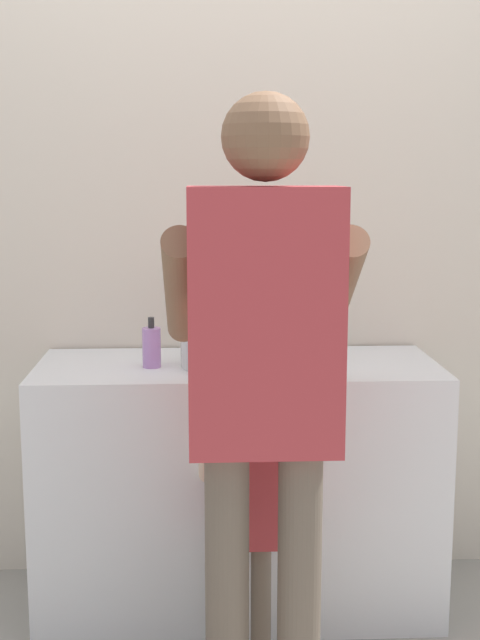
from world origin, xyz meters
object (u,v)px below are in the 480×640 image
soap_bottle (152,347)px  adult_parent (264,359)px  child_toddler (244,504)px  toothbrush_cup (327,343)px

soap_bottle → adult_parent: bearing=-61.7°
soap_bottle → child_toddler: 0.61m
toothbrush_cup → adult_parent: size_ratio=0.12×
soap_bottle → child_toddler: bearing=-52.0°
toothbrush_cup → adult_parent: bearing=-111.2°
child_toddler → toothbrush_cup: bearing=56.2°
toothbrush_cup → soap_bottle: bearing=-171.0°
adult_parent → child_toddler: bearing=99.1°
soap_bottle → child_toddler: (0.28, -0.36, -0.40)m
soap_bottle → toothbrush_cup: bearing=9.0°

